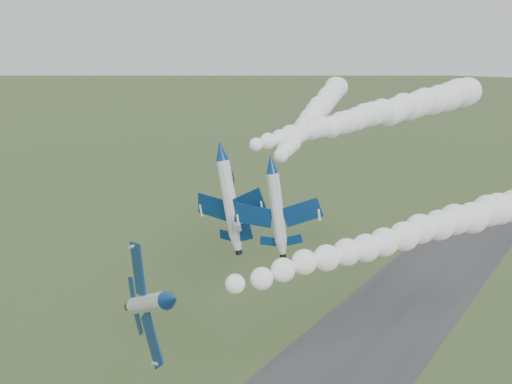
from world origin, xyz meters
TOP-DOWN VIEW (x-y plane):
  - jet_lead at (7.36, -4.31)m, footprint 8.35×13.65m
  - smoke_trail_jet_lead at (26.18, 33.30)m, footprint 36.12×71.69m
  - jet_pair_left at (-4.56, 18.09)m, footprint 11.90×14.43m
  - smoke_trail_jet_pair_left at (1.82, 55.14)m, footprint 16.77×68.25m
  - jet_pair_right at (3.94, 16.46)m, footprint 10.26×11.92m
  - smoke_trail_jet_pair_right at (-8.40, 50.13)m, footprint 27.30×62.54m

SIDE VIEW (x-z plane):
  - jet_lead at x=7.36m, z-range 30.06..40.77m
  - smoke_trail_jet_lead at x=26.18m, z-range 35.13..40.18m
  - jet_pair_right at x=3.94m, z-range 41.42..44.59m
  - jet_pair_left at x=-4.56m, z-range 41.25..45.51m
  - smoke_trail_jet_pair_left at x=1.82m, z-range 41.97..47.80m
  - smoke_trail_jet_pair_right at x=-8.40m, z-range 42.68..47.12m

